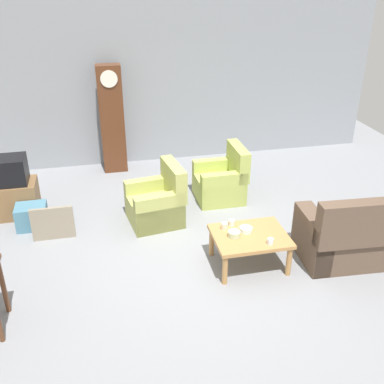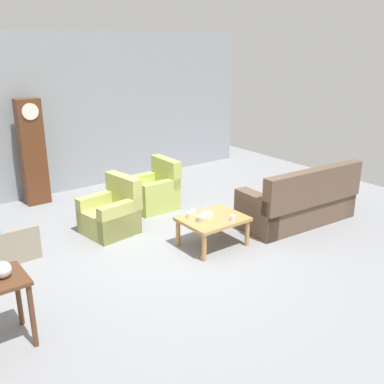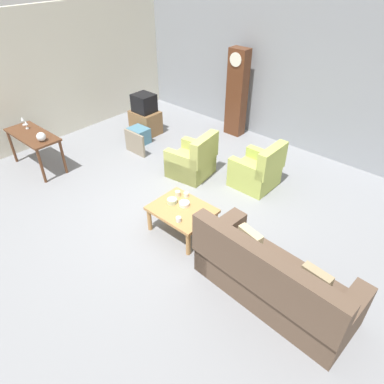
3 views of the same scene
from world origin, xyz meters
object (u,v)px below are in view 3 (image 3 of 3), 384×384
tv_crt (144,103)px  glass_dome_cloche (41,137)px  tv_stand_cabinet (146,122)px  wine_glass_mid (26,124)px  cup_cream_tall (178,194)px  bowl_white_stacked (184,204)px  wine_glass_tall (22,120)px  cup_blue_rimmed (179,219)px  armchair_olive_near (193,162)px  bowl_shallow_green (172,201)px  framed_picture_leaning (135,143)px  storage_box_blue (139,135)px  cup_white_porcelain (186,195)px  couch_floral (272,280)px  grandfather_clock (237,93)px  console_table_dark (33,139)px  coffee_table_wood (182,212)px  armchair_olive_far (257,172)px

tv_crt → glass_dome_cloche: tv_crt is taller
tv_stand_cabinet → wine_glass_mid: wine_glass_mid is taller
tv_crt → cup_cream_tall: tv_crt is taller
bowl_white_stacked → wine_glass_tall: bearing=-172.9°
wine_glass_mid → cup_blue_rimmed: bearing=2.7°
armchair_olive_near → bowl_shallow_green: bearing=-60.3°
framed_picture_leaning → bowl_white_stacked: size_ratio=3.56×
bowl_shallow_green → storage_box_blue: bearing=148.9°
tv_stand_cabinet → cup_cream_tall: bearing=-33.1°
glass_dome_cloche → bowl_shallow_green: glass_dome_cloche is taller
cup_cream_tall → glass_dome_cloche: bearing=-165.7°
cup_white_porcelain → bowl_white_stacked: cup_white_porcelain is taller
storage_box_blue → cup_white_porcelain: 3.06m
couch_floral → cup_blue_rimmed: 1.60m
grandfather_clock → framed_picture_leaning: bearing=-114.1°
console_table_dark → wine_glass_mid: bearing=168.5°
storage_box_blue → console_table_dark: bearing=-108.4°
armchair_olive_near → cup_blue_rimmed: 2.04m
bowl_white_stacked → cup_white_porcelain: bearing=125.2°
storage_box_blue → cup_white_porcelain: (2.73, -1.34, 0.32)m
tv_crt → couch_floral: bearing=-24.9°
bowl_white_stacked → coffee_table_wood: bearing=-70.6°
coffee_table_wood → cup_cream_tall: cup_cream_tall is taller
bowl_shallow_green → cup_cream_tall: bearing=109.2°
armchair_olive_near → armchair_olive_far: bearing=24.2°
framed_picture_leaning → wine_glass_mid: size_ratio=3.56×
wine_glass_tall → wine_glass_mid: size_ratio=1.15×
wine_glass_mid → coffee_table_wood: bearing=6.6°
armchair_olive_far → console_table_dark: 4.50m
cup_blue_rimmed → bowl_white_stacked: (-0.20, 0.35, -0.01)m
armchair_olive_near → cup_cream_tall: size_ratio=10.62×
wine_glass_tall → tv_stand_cabinet: bearing=69.5°
armchair_olive_far → storage_box_blue: (-3.06, -0.30, -0.12)m
armchair_olive_far → glass_dome_cloche: size_ratio=5.25×
grandfather_clock → glass_dome_cloche: (-1.65, -4.05, -0.16)m
console_table_dark → framed_picture_leaning: (1.05, 1.72, -0.40)m
tv_crt → wine_glass_mid: bearing=-106.1°
cup_blue_rimmed → bowl_white_stacked: size_ratio=0.47×
glass_dome_cloche → bowl_white_stacked: (3.14, 0.62, -0.36)m
tv_crt → bowl_white_stacked: bearing=-32.4°
bowl_white_stacked → wine_glass_tall: size_ratio=0.87×
coffee_table_wood → cup_cream_tall: 0.37m
armchair_olive_near → cup_cream_tall: (0.72, -1.19, 0.20)m
tv_crt → storage_box_blue: bearing=-59.7°
armchair_olive_far → cup_white_porcelain: 1.69m
coffee_table_wood → tv_crt: (-3.17, 2.08, 0.37)m
cup_white_porcelain → bowl_white_stacked: 0.24m
couch_floral → framed_picture_leaning: couch_floral is taller
coffee_table_wood → cup_white_porcelain: size_ratio=12.20×
armchair_olive_far → wine_glass_mid: wine_glass_mid is taller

